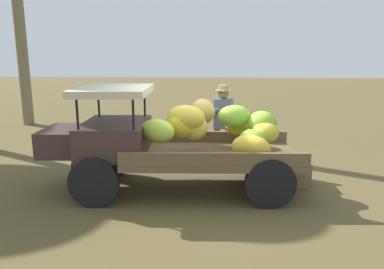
{
  "coord_description": "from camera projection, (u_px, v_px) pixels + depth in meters",
  "views": [
    {
      "loc": [
        -0.28,
        6.53,
        2.43
      ],
      "look_at": [
        0.15,
        0.17,
        1.02
      ],
      "focal_mm": 34.82,
      "sensor_mm": 36.0,
      "label": 1
    }
  ],
  "objects": [
    {
      "name": "wooden_crate",
      "position": [
        297.0,
        172.0,
        7.0
      ],
      "size": [
        0.39,
        0.59,
        0.46
      ],
      "primitive_type": "cube",
      "rotation": [
        0.0,
        0.0,
        1.6
      ],
      "color": "olive",
      "rests_on": "ground"
    },
    {
      "name": "loose_banana_bunch",
      "position": [
        202.0,
        146.0,
        9.21
      ],
      "size": [
        0.66,
        0.64,
        0.35
      ],
      "primitive_type": "ellipsoid",
      "rotation": [
        0.0,
        -0.04,
        0.53
      ],
      "color": "yellow",
      "rests_on": "ground"
    },
    {
      "name": "farmer",
      "position": [
        223.0,
        121.0,
        7.83
      ],
      "size": [
        0.53,
        0.46,
        1.77
      ],
      "rotation": [
        0.0,
        0.0,
        1.61
      ],
      "color": "#8B7255",
      "rests_on": "ground"
    },
    {
      "name": "ground_plane",
      "position": [
        201.0,
        186.0,
        6.91
      ],
      "size": [
        60.0,
        60.0,
        0.0
      ],
      "primitive_type": "plane",
      "color": "brown"
    },
    {
      "name": "truck",
      "position": [
        168.0,
        139.0,
        6.55
      ],
      "size": [
        4.53,
        1.93,
        1.84
      ],
      "rotation": [
        0.0,
        0.0,
        0.05
      ],
      "color": "#3C2C28",
      "rests_on": "ground"
    }
  ]
}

